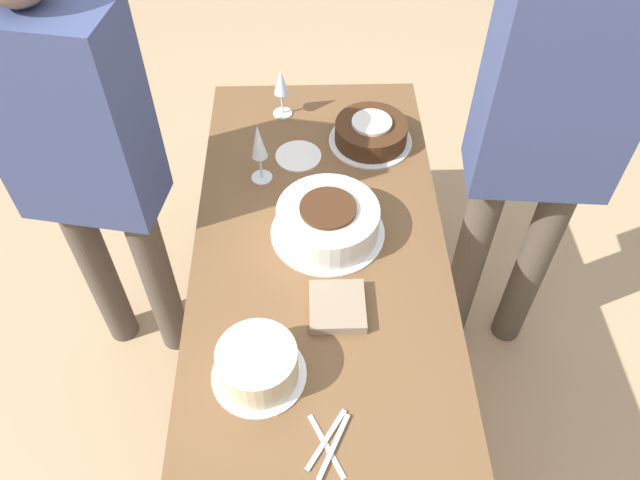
% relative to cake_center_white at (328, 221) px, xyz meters
% --- Properties ---
extents(ground_plane, '(12.00, 12.00, 0.00)m').
position_rel_cake_center_white_xyz_m(ground_plane, '(-0.07, 0.03, -0.79)').
color(ground_plane, tan).
extents(dining_table, '(1.62, 0.74, 0.74)m').
position_rel_cake_center_white_xyz_m(dining_table, '(-0.07, 0.03, -0.17)').
color(dining_table, brown).
rests_on(dining_table, ground_plane).
extents(cake_center_white, '(0.34, 0.34, 0.11)m').
position_rel_cake_center_white_xyz_m(cake_center_white, '(0.00, 0.00, 0.00)').
color(cake_center_white, white).
rests_on(cake_center_white, dining_table).
extents(cake_front_chocolate, '(0.29, 0.29, 0.09)m').
position_rel_cake_center_white_xyz_m(cake_front_chocolate, '(0.41, -0.16, -0.01)').
color(cake_front_chocolate, white).
rests_on(cake_front_chocolate, dining_table).
extents(cake_back_decorated, '(0.24, 0.24, 0.11)m').
position_rel_cake_center_white_xyz_m(cake_back_decorated, '(-0.47, 0.19, 0.00)').
color(cake_back_decorated, white).
rests_on(cake_back_decorated, dining_table).
extents(wine_glass_near, '(0.07, 0.07, 0.18)m').
position_rel_cake_center_white_xyz_m(wine_glass_near, '(0.57, 0.14, 0.07)').
color(wine_glass_near, silver).
rests_on(wine_glass_near, dining_table).
extents(wine_glass_far, '(0.07, 0.07, 0.22)m').
position_rel_cake_center_white_xyz_m(wine_glass_far, '(0.24, 0.21, 0.09)').
color(wine_glass_far, silver).
rests_on(wine_glass_far, dining_table).
extents(dessert_plate_right, '(0.15, 0.15, 0.01)m').
position_rel_cake_center_white_xyz_m(dessert_plate_right, '(0.34, 0.09, -0.05)').
color(dessert_plate_right, white).
rests_on(dessert_plate_right, dining_table).
extents(fork_pile, '(0.17, 0.11, 0.01)m').
position_rel_cake_center_white_xyz_m(fork_pile, '(-0.65, 0.02, -0.05)').
color(fork_pile, silver).
rests_on(fork_pile, dining_table).
extents(napkin_stack, '(0.16, 0.15, 0.03)m').
position_rel_cake_center_white_xyz_m(napkin_stack, '(-0.28, -0.02, -0.04)').
color(napkin_stack, gray).
rests_on(napkin_stack, dining_table).
extents(person_cutting, '(0.25, 0.42, 1.75)m').
position_rel_cake_center_white_xyz_m(person_cutting, '(0.12, -0.61, 0.27)').
color(person_cutting, '#4C4238').
rests_on(person_cutting, ground_plane).
extents(person_watching, '(0.29, 0.44, 1.59)m').
position_rel_cake_center_white_xyz_m(person_watching, '(0.12, 0.70, 0.17)').
color(person_watching, '#4C4238').
rests_on(person_watching, ground_plane).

